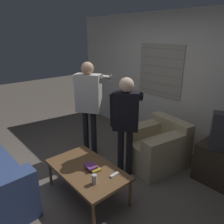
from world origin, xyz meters
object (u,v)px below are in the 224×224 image
object	(u,v)px
soda_can	(94,179)
armchair_beige	(157,146)
book_stack	(92,167)
person_left_standing	(89,99)
coffee_table	(87,171)
person_right_standing	(126,116)
spare_remote	(114,175)

from	to	relation	value
soda_can	armchair_beige	bearing A→B (deg)	97.45
book_stack	person_left_standing	bearing A→B (deg)	145.49
coffee_table	book_stack	distance (m)	0.09
coffee_table	person_right_standing	bearing A→B (deg)	92.62
soda_can	book_stack	bearing A→B (deg)	149.13
armchair_beige	person_left_standing	world-z (taller)	person_left_standing
soda_can	spare_remote	size ratio (longest dim) A/B	0.96
coffee_table	person_right_standing	xyz separation A→B (m)	(-0.03, 0.76, 0.60)
person_left_standing	book_stack	distance (m)	1.27
book_stack	armchair_beige	bearing A→B (deg)	86.56
soda_can	spare_remote	xyz separation A→B (m)	(0.05, 0.29, -0.05)
spare_remote	person_left_standing	bearing A→B (deg)	156.60
armchair_beige	spare_remote	size ratio (longest dim) A/B	7.96
person_right_standing	spare_remote	world-z (taller)	person_right_standing
person_right_standing	book_stack	size ratio (longest dim) A/B	6.39
armchair_beige	soda_can	distance (m)	1.50
armchair_beige	coffee_table	size ratio (longest dim) A/B	0.90
armchair_beige	soda_can	xyz separation A→B (m)	(0.19, -1.48, 0.17)
person_right_standing	book_stack	xyz separation A→B (m)	(0.08, -0.70, -0.54)
coffee_table	person_right_standing	size ratio (longest dim) A/B	0.73
person_left_standing	spare_remote	xyz separation A→B (m)	(1.22, -0.50, -0.66)
soda_can	spare_remote	bearing A→B (deg)	80.85
coffee_table	person_left_standing	distance (m)	1.30
coffee_table	person_right_standing	distance (m)	0.97
book_stack	spare_remote	world-z (taller)	book_stack
soda_can	person_left_standing	bearing A→B (deg)	146.30
person_right_standing	soda_can	bearing A→B (deg)	-108.59
coffee_table	person_left_standing	xyz separation A→B (m)	(-0.86, 0.67, 0.71)
armchair_beige	person_left_standing	size ratio (longest dim) A/B	0.60
coffee_table	armchair_beige	bearing A→B (deg)	84.83
book_stack	soda_can	xyz separation A→B (m)	(0.27, -0.16, 0.04)
person_right_standing	coffee_table	bearing A→B (deg)	-128.01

